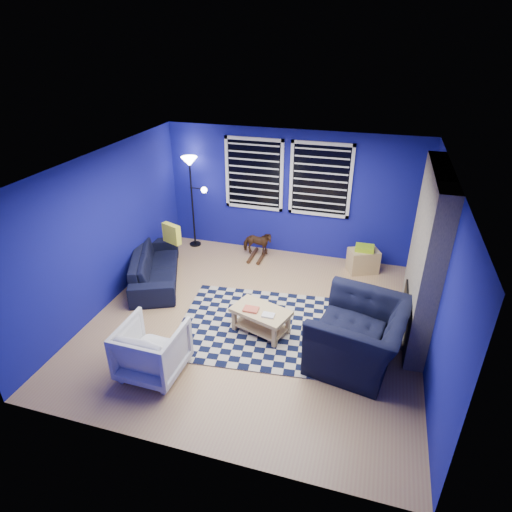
{
  "coord_description": "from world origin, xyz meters",
  "views": [
    {
      "loc": [
        1.57,
        -5.3,
        4.07
      ],
      "look_at": [
        -0.07,
        0.3,
        0.99
      ],
      "focal_mm": 30.0,
      "sensor_mm": 36.0,
      "label": 1
    }
  ],
  "objects_px": {
    "sofa": "(155,266)",
    "coffee_table": "(261,316)",
    "armchair_bent": "(152,349)",
    "floor_lamp": "(191,174)",
    "tv": "(427,209)",
    "rocking_horse": "(257,243)",
    "cabinet": "(363,260)",
    "armchair_big": "(359,335)"
  },
  "relations": [
    {
      "from": "sofa",
      "to": "armchair_big",
      "type": "distance_m",
      "value": 3.89
    },
    {
      "from": "sofa",
      "to": "coffee_table",
      "type": "xyz_separation_m",
      "value": [
        2.27,
        -0.96,
        0.01
      ]
    },
    {
      "from": "rocking_horse",
      "to": "floor_lamp",
      "type": "height_order",
      "value": "floor_lamp"
    },
    {
      "from": "cabinet",
      "to": "sofa",
      "type": "bearing_deg",
      "value": 176.25
    },
    {
      "from": "tv",
      "to": "armchair_bent",
      "type": "xyz_separation_m",
      "value": [
        -3.41,
        -3.47,
        -1.03
      ]
    },
    {
      "from": "sofa",
      "to": "rocking_horse",
      "type": "height_order",
      "value": "rocking_horse"
    },
    {
      "from": "tv",
      "to": "armchair_big",
      "type": "bearing_deg",
      "value": -108.63
    },
    {
      "from": "armchair_big",
      "to": "rocking_horse",
      "type": "distance_m",
      "value": 3.34
    },
    {
      "from": "armchair_bent",
      "to": "coffee_table",
      "type": "height_order",
      "value": "armchair_bent"
    },
    {
      "from": "rocking_horse",
      "to": "armchair_bent",
      "type": "bearing_deg",
      "value": 167.97
    },
    {
      "from": "armchair_big",
      "to": "sofa",
      "type": "bearing_deg",
      "value": -97.15
    },
    {
      "from": "cabinet",
      "to": "floor_lamp",
      "type": "bearing_deg",
      "value": 152.58
    },
    {
      "from": "armchair_bent",
      "to": "cabinet",
      "type": "distance_m",
      "value": 4.34
    },
    {
      "from": "armchair_bent",
      "to": "rocking_horse",
      "type": "xyz_separation_m",
      "value": [
        0.41,
        3.53,
        -0.05
      ]
    },
    {
      "from": "tv",
      "to": "coffee_table",
      "type": "xyz_separation_m",
      "value": [
        -2.28,
        -2.26,
        -1.1
      ]
    },
    {
      "from": "tv",
      "to": "rocking_horse",
      "type": "height_order",
      "value": "tv"
    },
    {
      "from": "cabinet",
      "to": "coffee_table",
      "type": "bearing_deg",
      "value": -144.62
    },
    {
      "from": "sofa",
      "to": "rocking_horse",
      "type": "distance_m",
      "value": 2.05
    },
    {
      "from": "sofa",
      "to": "cabinet",
      "type": "distance_m",
      "value": 3.87
    },
    {
      "from": "sofa",
      "to": "coffee_table",
      "type": "distance_m",
      "value": 2.46
    },
    {
      "from": "rocking_horse",
      "to": "cabinet",
      "type": "bearing_deg",
      "value": -94.6
    },
    {
      "from": "cabinet",
      "to": "floor_lamp",
      "type": "xyz_separation_m",
      "value": [
        -3.5,
        0.16,
        1.32
      ]
    },
    {
      "from": "coffee_table",
      "to": "floor_lamp",
      "type": "bearing_deg",
      "value": 130.65
    },
    {
      "from": "armchair_bent",
      "to": "floor_lamp",
      "type": "relative_size",
      "value": 0.43
    },
    {
      "from": "rocking_horse",
      "to": "cabinet",
      "type": "xyz_separation_m",
      "value": [
        2.07,
        0.03,
        -0.08
      ]
    },
    {
      "from": "tv",
      "to": "rocking_horse",
      "type": "distance_m",
      "value": 3.2
    },
    {
      "from": "coffee_table",
      "to": "floor_lamp",
      "type": "relative_size",
      "value": 0.51
    },
    {
      "from": "cabinet",
      "to": "floor_lamp",
      "type": "height_order",
      "value": "floor_lamp"
    },
    {
      "from": "coffee_table",
      "to": "floor_lamp",
      "type": "height_order",
      "value": "floor_lamp"
    },
    {
      "from": "sofa",
      "to": "cabinet",
      "type": "height_order",
      "value": "sofa"
    },
    {
      "from": "armchair_big",
      "to": "cabinet",
      "type": "bearing_deg",
      "value": -167.35
    },
    {
      "from": "rocking_horse",
      "to": "coffee_table",
      "type": "xyz_separation_m",
      "value": [
        0.73,
        -2.31,
        -0.03
      ]
    },
    {
      "from": "armchair_big",
      "to": "tv",
      "type": "bearing_deg",
      "value": 171.92
    },
    {
      "from": "armchair_bent",
      "to": "floor_lamp",
      "type": "bearing_deg",
      "value": -73.34
    },
    {
      "from": "tv",
      "to": "cabinet",
      "type": "distance_m",
      "value": 1.49
    },
    {
      "from": "rocking_horse",
      "to": "coffee_table",
      "type": "bearing_deg",
      "value": -167.97
    },
    {
      "from": "tv",
      "to": "sofa",
      "type": "xyz_separation_m",
      "value": [
        -4.55,
        -1.3,
        -1.12
      ]
    },
    {
      "from": "sofa",
      "to": "armchair_bent",
      "type": "distance_m",
      "value": 2.45
    },
    {
      "from": "sofa",
      "to": "cabinet",
      "type": "xyz_separation_m",
      "value": [
        3.61,
        1.39,
        -0.05
      ]
    },
    {
      "from": "armchair_bent",
      "to": "cabinet",
      "type": "xyz_separation_m",
      "value": [
        2.48,
        3.56,
        -0.13
      ]
    },
    {
      "from": "armchair_bent",
      "to": "cabinet",
      "type": "relative_size",
      "value": 1.28
    },
    {
      "from": "cabinet",
      "to": "rocking_horse",
      "type": "bearing_deg",
      "value": 156.06
    }
  ]
}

